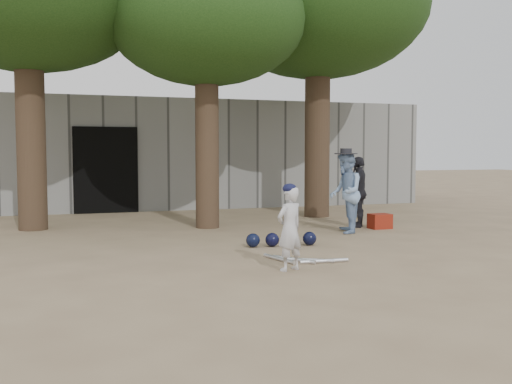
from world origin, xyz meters
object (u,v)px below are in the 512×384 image
object	(u,v)px
boy_player	(290,229)
red_bag	(380,221)
spectator_blue	(346,193)
spectator_dark	(359,192)

from	to	relation	value
boy_player	red_bag	distance (m)	4.65
spectator_blue	spectator_dark	bearing A→B (deg)	158.49
spectator_blue	spectator_dark	world-z (taller)	spectator_blue
red_bag	spectator_blue	bearing A→B (deg)	-159.71
boy_player	spectator_dark	size ratio (longest dim) A/B	0.76
spectator_blue	spectator_dark	xyz separation A→B (m)	(0.66, 0.71, -0.05)
spectator_dark	spectator_blue	bearing A→B (deg)	-6.58
boy_player	spectator_blue	size ratio (longest dim) A/B	0.71
boy_player	spectator_dark	distance (m)	4.69
boy_player	spectator_blue	xyz separation A→B (m)	(2.31, 2.92, 0.22)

